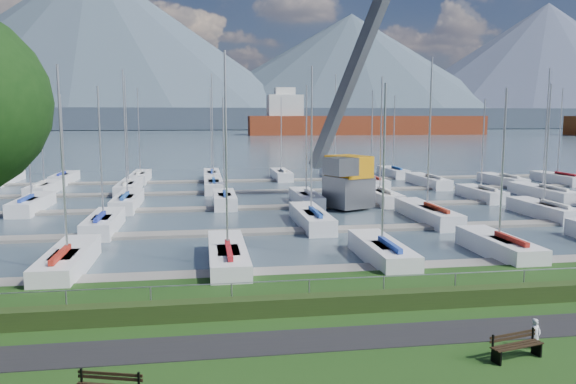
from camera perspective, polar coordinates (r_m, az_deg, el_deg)
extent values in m
cube|color=black|center=(19.82, 6.77, -14.49)|extent=(160.00, 2.00, 0.04)
cube|color=#40505D|center=(280.82, -7.70, 6.06)|extent=(800.00, 540.00, 0.20)
cube|color=#233413|center=(22.05, 4.96, -11.18)|extent=(80.00, 0.70, 0.70)
cylinder|color=gray|center=(22.17, 4.74, -8.77)|extent=(80.00, 0.04, 0.04)
cube|color=#3B4757|center=(350.70, -7.93, 7.42)|extent=(900.00, 80.00, 12.00)
cone|color=#415160|center=(430.22, -19.25, 13.99)|extent=(340.00, 340.00, 115.00)
cone|color=#415160|center=(447.12, 6.40, 12.18)|extent=(300.00, 300.00, 85.00)
cone|color=#475068|center=(526.50, 24.68, 11.67)|extent=(320.00, 320.00, 100.00)
cube|color=slate|center=(28.20, 1.86, -8.13)|extent=(90.00, 1.60, 0.25)
cube|color=slate|center=(37.79, -0.92, -4.03)|extent=(90.00, 1.60, 0.25)
cube|color=slate|center=(47.56, -2.55, -1.60)|extent=(90.00, 1.60, 0.25)
cube|color=gray|center=(57.40, -3.62, 0.00)|extent=(90.00, 1.60, 0.25)
cube|color=slate|center=(67.29, -4.37, 1.13)|extent=(90.00, 1.60, 0.25)
cube|color=black|center=(16.60, -20.25, -17.08)|extent=(0.06, 0.06, 0.40)
cube|color=black|center=(15.96, -14.92, -17.92)|extent=(0.06, 0.06, 0.40)
cube|color=black|center=(16.29, -17.61, -17.58)|extent=(1.74, 0.56, 0.08)
cube|color=black|center=(16.24, -17.63, -17.19)|extent=(1.74, 0.56, 0.08)
cube|color=black|center=(18.89, 20.41, -15.39)|extent=(0.15, 0.40, 0.45)
cube|color=black|center=(18.85, 20.10, -14.02)|extent=(0.06, 0.06, 0.40)
cube|color=black|center=(19.94, 23.92, -14.31)|extent=(0.15, 0.40, 0.45)
cube|color=black|center=(19.91, 23.61, -13.03)|extent=(0.06, 0.06, 0.40)
cube|color=black|center=(19.22, 22.58, -14.36)|extent=(1.77, 0.51, 0.04)
cube|color=black|center=(19.32, 22.25, -14.22)|extent=(1.77, 0.51, 0.04)
cube|color=black|center=(19.42, 21.94, -14.09)|extent=(1.77, 0.51, 0.04)
cube|color=black|center=(19.39, 21.86, -13.58)|extent=(1.76, 0.45, 0.08)
cube|color=black|center=(19.35, 21.88, -13.25)|extent=(1.76, 0.45, 0.08)
imported|color=silver|center=(20.36, 23.86, -12.82)|extent=(0.49, 0.41, 1.14)
cube|color=#5B5D63|center=(47.40, 6.16, 0.07)|extent=(4.22, 4.22, 2.60)
cube|color=#C27E0B|center=(47.17, 6.19, 2.60)|extent=(3.75, 4.16, 1.80)
cube|color=#525559|center=(52.02, 7.01, 12.99)|extent=(7.09, 9.87, 19.89)
cube|color=#4F5155|center=(44.92, 5.37, 2.61)|extent=(2.72, 2.82, 1.40)
cube|color=maroon|center=(240.73, 7.94, 6.47)|extent=(99.54, 21.42, 10.00)
cube|color=silver|center=(234.38, -0.34, 8.35)|extent=(14.48, 14.48, 12.00)
cube|color=silver|center=(234.56, -0.34, 10.06)|extent=(8.27, 8.27, 4.00)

